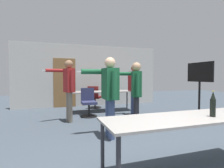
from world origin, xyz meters
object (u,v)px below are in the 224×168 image
object	(u,v)px
person_far_watching	(109,90)
office_chair_far_right	(89,103)
person_left_plaid	(69,84)
person_near_casual	(136,88)
office_chair_side_rolled	(94,98)
person_center_tall	(134,85)
beer_bottle	(213,105)
tv_screen	(200,85)

from	to	relation	value
person_far_watching	office_chair_far_right	bearing A→B (deg)	1.37
person_left_plaid	person_near_casual	bearing A→B (deg)	-141.84
person_far_watching	office_chair_side_rolled	world-z (taller)	person_far_watching
person_left_plaid	person_far_watching	size ratio (longest dim) A/B	1.04
person_left_plaid	person_near_casual	world-z (taller)	person_left_plaid
person_far_watching	office_chair_far_right	xyz separation A→B (m)	(-0.03, 2.14, -0.59)
person_far_watching	office_chair_side_rolled	xyz separation A→B (m)	(0.46, 3.47, -0.59)
office_chair_far_right	office_chair_side_rolled	size ratio (longest dim) A/B	1.00
person_center_tall	beer_bottle	xyz separation A→B (m)	(-0.47, -3.39, -0.09)
beer_bottle	person_left_plaid	bearing A→B (deg)	116.09
office_chair_side_rolled	person_center_tall	bearing A→B (deg)	-32.08
person_center_tall	tv_screen	bearing A→B (deg)	-120.37
tv_screen	person_near_casual	world-z (taller)	tv_screen
tv_screen	office_chair_far_right	world-z (taller)	tv_screen
person_far_watching	office_chair_side_rolled	size ratio (longest dim) A/B	1.86
tv_screen	person_left_plaid	distance (m)	3.84
person_far_watching	person_near_casual	bearing A→B (deg)	-60.64
office_chair_side_rolled	beer_bottle	size ratio (longest dim) A/B	2.64
person_near_casual	beer_bottle	bearing A→B (deg)	-158.36
beer_bottle	office_chair_side_rolled	bearing A→B (deg)	94.92
person_near_casual	beer_bottle	world-z (taller)	person_near_casual
person_far_watching	person_left_plaid	bearing A→B (deg)	24.23
tv_screen	person_center_tall	distance (m)	1.96
tv_screen	person_near_casual	size ratio (longest dim) A/B	1.05
person_left_plaid	office_chair_side_rolled	size ratio (longest dim) A/B	1.93
tv_screen	beer_bottle	size ratio (longest dim) A/B	4.98
tv_screen	person_far_watching	bearing A→B (deg)	-77.58
person_center_tall	office_chair_far_right	xyz separation A→B (m)	(-1.40, 0.43, -0.58)
office_chair_far_right	beer_bottle	distance (m)	3.97
office_chair_side_rolled	beer_bottle	world-z (taller)	beer_bottle
person_center_tall	office_chair_side_rolled	bearing A→B (deg)	28.99
person_left_plaid	office_chair_far_right	size ratio (longest dim) A/B	1.92
beer_bottle	person_far_watching	bearing A→B (deg)	118.18
tv_screen	person_left_plaid	xyz separation A→B (m)	(-3.73, 0.92, 0.03)
tv_screen	office_chair_side_rolled	bearing A→B (deg)	-137.46
office_chair_far_right	tv_screen	bearing A→B (deg)	155.07
person_center_tall	person_left_plaid	bearing A→B (deg)	94.97
person_near_casual	office_chair_far_right	size ratio (longest dim) A/B	1.80
office_chair_far_right	beer_bottle	size ratio (longest dim) A/B	2.64
tv_screen	beer_bottle	bearing A→B (deg)	-42.13
person_left_plaid	person_far_watching	bearing A→B (deg)	-171.55
tv_screen	person_far_watching	distance (m)	3.10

